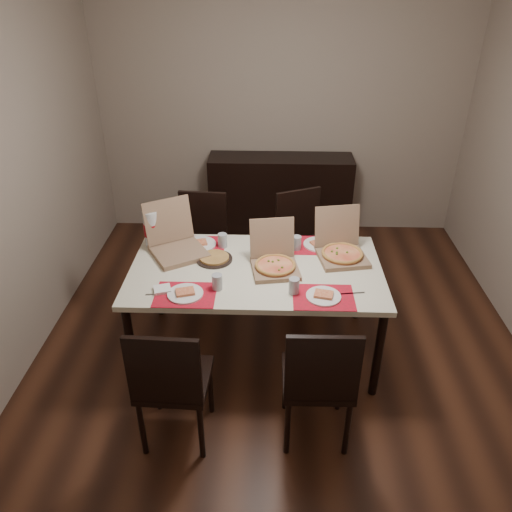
{
  "coord_description": "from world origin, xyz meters",
  "views": [
    {
      "loc": [
        -0.1,
        -3.18,
        2.63
      ],
      "look_at": [
        -0.2,
        -0.16,
        0.85
      ],
      "focal_mm": 35.0,
      "sensor_mm": 36.0,
      "label": 1
    }
  ],
  "objects_px": {
    "dip_bowl": "(278,254)",
    "chair_near_right": "(319,379)",
    "chair_near_left": "(171,381)",
    "chair_far_right": "(302,238)",
    "pizza_box_center": "(275,262)",
    "dining_table": "(256,276)",
    "chair_far_left": "(202,241)",
    "sideboard": "(280,197)",
    "soda_bottle": "(151,228)"
  },
  "relations": [
    {
      "from": "chair_far_right",
      "to": "pizza_box_center",
      "type": "xyz_separation_m",
      "value": [
        -0.25,
        -0.9,
        0.29
      ]
    },
    {
      "from": "chair_far_right",
      "to": "pizza_box_center",
      "type": "distance_m",
      "value": 0.98
    },
    {
      "from": "chair_near_right",
      "to": "chair_near_left",
      "type": "bearing_deg",
      "value": -177.15
    },
    {
      "from": "dining_table",
      "to": "chair_near_left",
      "type": "height_order",
      "value": "chair_near_left"
    },
    {
      "from": "sideboard",
      "to": "chair_near_right",
      "type": "bearing_deg",
      "value": -85.8
    },
    {
      "from": "sideboard",
      "to": "dip_bowl",
      "type": "height_order",
      "value": "sideboard"
    },
    {
      "from": "sideboard",
      "to": "chair_far_right",
      "type": "distance_m",
      "value": 1.06
    },
    {
      "from": "chair_near_left",
      "to": "chair_far_right",
      "type": "relative_size",
      "value": 1.0
    },
    {
      "from": "dining_table",
      "to": "dip_bowl",
      "type": "distance_m",
      "value": 0.25
    },
    {
      "from": "chair_near_left",
      "to": "sideboard",
      "type": "bearing_deg",
      "value": 76.75
    },
    {
      "from": "chair_near_left",
      "to": "pizza_box_center",
      "type": "xyz_separation_m",
      "value": [
        0.6,
        0.89,
        0.29
      ]
    },
    {
      "from": "chair_near_left",
      "to": "dip_bowl",
      "type": "height_order",
      "value": "chair_near_left"
    },
    {
      "from": "chair_near_right",
      "to": "chair_far_left",
      "type": "distance_m",
      "value": 1.9
    },
    {
      "from": "dining_table",
      "to": "chair_far_left",
      "type": "xyz_separation_m",
      "value": [
        -0.51,
        0.82,
        -0.17
      ]
    },
    {
      "from": "chair_near_left",
      "to": "chair_far_left",
      "type": "relative_size",
      "value": 1.0
    },
    {
      "from": "sideboard",
      "to": "dining_table",
      "type": "distance_m",
      "value": 1.96
    },
    {
      "from": "pizza_box_center",
      "to": "chair_near_left",
      "type": "bearing_deg",
      "value": -124.06
    },
    {
      "from": "chair_far_right",
      "to": "dip_bowl",
      "type": "distance_m",
      "value": 0.8
    },
    {
      "from": "chair_near_right",
      "to": "chair_far_left",
      "type": "xyz_separation_m",
      "value": [
        -0.91,
        1.67,
        0.0
      ]
    },
    {
      "from": "pizza_box_center",
      "to": "soda_bottle",
      "type": "height_order",
      "value": "soda_bottle"
    },
    {
      "from": "sideboard",
      "to": "chair_near_left",
      "type": "height_order",
      "value": "chair_near_left"
    },
    {
      "from": "chair_near_left",
      "to": "chair_near_right",
      "type": "bearing_deg",
      "value": 2.85
    },
    {
      "from": "dining_table",
      "to": "chair_far_right",
      "type": "relative_size",
      "value": 1.94
    },
    {
      "from": "chair_near_left",
      "to": "dining_table",
      "type": "bearing_deg",
      "value": 62.19
    },
    {
      "from": "dining_table",
      "to": "dip_bowl",
      "type": "xyz_separation_m",
      "value": [
        0.16,
        0.17,
        0.08
      ]
    },
    {
      "from": "chair_far_right",
      "to": "soda_bottle",
      "type": "bearing_deg",
      "value": -153.57
    },
    {
      "from": "dining_table",
      "to": "soda_bottle",
      "type": "bearing_deg",
      "value": 159.14
    },
    {
      "from": "dip_bowl",
      "to": "chair_near_right",
      "type": "bearing_deg",
      "value": -76.76
    },
    {
      "from": "chair_near_left",
      "to": "soda_bottle",
      "type": "xyz_separation_m",
      "value": [
        -0.33,
        1.2,
        0.39
      ]
    },
    {
      "from": "dining_table",
      "to": "chair_near_right",
      "type": "height_order",
      "value": "chair_near_right"
    },
    {
      "from": "dip_bowl",
      "to": "chair_far_left",
      "type": "bearing_deg",
      "value": 135.84
    },
    {
      "from": "chair_near_left",
      "to": "soda_bottle",
      "type": "relative_size",
      "value": 2.69
    },
    {
      "from": "chair_far_left",
      "to": "chair_near_left",
      "type": "bearing_deg",
      "value": -88.79
    },
    {
      "from": "chair_far_left",
      "to": "pizza_box_center",
      "type": "relative_size",
      "value": 2.3
    },
    {
      "from": "sideboard",
      "to": "chair_near_left",
      "type": "xyz_separation_m",
      "value": [
        -0.67,
        -2.83,
        0.06
      ]
    },
    {
      "from": "dining_table",
      "to": "pizza_box_center",
      "type": "height_order",
      "value": "pizza_box_center"
    },
    {
      "from": "dining_table",
      "to": "chair_near_left",
      "type": "xyz_separation_m",
      "value": [
        -0.47,
        -0.89,
        -0.17
      ]
    },
    {
      "from": "chair_near_right",
      "to": "chair_far_left",
      "type": "bearing_deg",
      "value": 118.5
    },
    {
      "from": "dining_table",
      "to": "chair_far_left",
      "type": "bearing_deg",
      "value": 121.68
    },
    {
      "from": "dining_table",
      "to": "chair_near_right",
      "type": "distance_m",
      "value": 0.95
    },
    {
      "from": "chair_near_right",
      "to": "chair_far_right",
      "type": "xyz_separation_m",
      "value": [
        -0.01,
        1.75,
        0.0
      ]
    },
    {
      "from": "sideboard",
      "to": "chair_far_right",
      "type": "relative_size",
      "value": 1.61
    },
    {
      "from": "pizza_box_center",
      "to": "sideboard",
      "type": "bearing_deg",
      "value": 88.13
    },
    {
      "from": "chair_near_left",
      "to": "chair_near_right",
      "type": "height_order",
      "value": "same"
    },
    {
      "from": "chair_near_right",
      "to": "pizza_box_center",
      "type": "relative_size",
      "value": 2.3
    },
    {
      "from": "dining_table",
      "to": "dip_bowl",
      "type": "relative_size",
      "value": 14.54
    },
    {
      "from": "chair_near_left",
      "to": "chair_far_right",
      "type": "bearing_deg",
      "value": 64.45
    },
    {
      "from": "chair_far_right",
      "to": "dip_bowl",
      "type": "height_order",
      "value": "chair_far_right"
    },
    {
      "from": "dining_table",
      "to": "dip_bowl",
      "type": "height_order",
      "value": "dip_bowl"
    },
    {
      "from": "chair_near_left",
      "to": "chair_far_right",
      "type": "distance_m",
      "value": 1.98
    }
  ]
}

